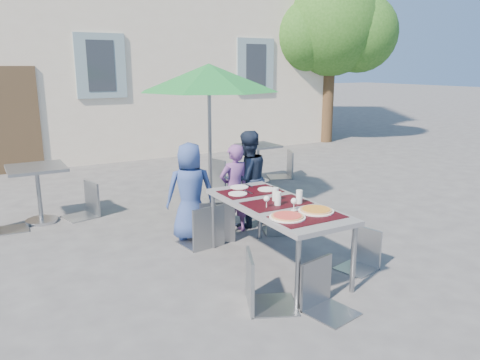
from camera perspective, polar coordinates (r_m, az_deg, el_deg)
ground at (r=4.70m, az=8.04°, el=-14.32°), size 90.00×90.00×0.00m
tree at (r=14.17m, az=11.04°, el=17.75°), size 3.60×3.00×4.70m
dining_table at (r=5.10m, az=4.44°, el=-3.43°), size 0.80×1.85×0.76m
pizza_near_left at (r=4.60m, az=5.79°, el=-4.44°), size 0.36×0.36×0.03m
pizza_near_right at (r=4.84m, az=9.25°, el=-3.65°), size 0.36×0.36×0.03m
glassware at (r=5.03m, az=5.31°, el=-2.13°), size 0.46×0.45×0.15m
place_settings at (r=5.58m, az=1.02°, el=-1.21°), size 0.66×0.48×0.01m
child_0 at (r=6.02m, az=-6.08°, el=-1.40°), size 0.71×0.56×1.27m
child_1 at (r=6.24m, az=-0.71°, el=-1.09°), size 0.45×0.31×1.21m
child_2 at (r=6.49m, az=0.87°, el=0.13°), size 0.68×0.43×1.35m
chair_0 at (r=5.75m, az=-4.48°, el=-2.45°), size 0.51×0.51×1.02m
chair_1 at (r=5.94m, az=-2.96°, el=-1.88°), size 0.57×0.57×1.02m
chair_2 at (r=6.20m, az=5.10°, el=-1.60°), size 0.56×0.56×0.96m
chair_3 at (r=4.30m, az=2.64°, el=-8.26°), size 0.59×0.59×1.00m
chair_4 at (r=5.34m, az=14.77°, el=-5.46°), size 0.45×0.45×0.84m
chair_5 at (r=4.34m, az=10.41°, el=-9.19°), size 0.47×0.47×0.90m
patio_umbrella at (r=7.19m, az=-3.81°, el=12.16°), size 2.15×2.15×2.24m
cafe_table_0 at (r=7.22m, az=-23.43°, el=-0.27°), size 0.77×0.77×0.82m
bg_chair_l_0 at (r=7.06m, az=-27.12°, el=-1.46°), size 0.44×0.44×0.91m
bg_chair_r_0 at (r=7.29m, az=-18.48°, el=0.09°), size 0.52×0.52×0.97m
cafe_table_1 at (r=9.00m, az=2.22°, el=2.85°), size 0.69×0.69×0.74m
bg_chair_l_1 at (r=8.58m, az=-2.29°, el=3.10°), size 0.56×0.56×1.04m
bg_chair_r_1 at (r=9.41m, az=5.54°, el=3.94°), size 0.60×0.60×1.03m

